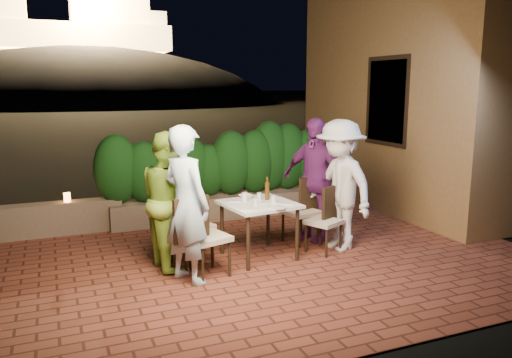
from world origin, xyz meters
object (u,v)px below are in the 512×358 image
dining_table (259,230)px  bowl (246,196)px  diner_green (169,200)px  chair_left_front (207,236)px  parapet_lamp (67,197)px  chair_left_back (191,225)px  beer_bottle (267,188)px  chair_right_back (301,210)px  diner_purple (314,179)px  diner_white (340,185)px  diner_blue (186,205)px  chair_right_front (324,220)px

dining_table → bowl: bearing=100.2°
diner_green → chair_left_front: bearing=-154.1°
parapet_lamp → chair_left_back: bearing=-54.5°
beer_bottle → parapet_lamp: beer_bottle is taller
chair_right_back → bowl: bearing=-11.6°
diner_purple → chair_left_front: bearing=-95.8°
chair_right_back → diner_white: (0.36, -0.47, 0.43)m
diner_blue → diner_white: bearing=-107.9°
beer_bottle → chair_left_back: size_ratio=0.31×
bowl → diner_purple: (1.13, 0.12, 0.14)m
chair_left_front → diner_purple: bearing=7.5°
beer_bottle → chair_left_back: (-1.05, 0.04, -0.41)m
diner_purple → diner_white: bearing=-17.9°
chair_right_front → diner_blue: (-2.00, -0.31, 0.47)m
bowl → diner_blue: 1.30m
chair_right_front → diner_blue: bearing=-16.7°
parapet_lamp → bowl: bearing=-39.1°
diner_green → diner_white: bearing=-102.3°
chair_left_front → parapet_lamp: size_ratio=7.15×
chair_right_front → chair_right_back: (-0.09, 0.51, 0.03)m
bowl → chair_left_front: bearing=-137.9°
chair_left_back → chair_right_front: 1.81m
chair_left_front → parapet_lamp: chair_left_front is taller
chair_left_front → diner_purple: size_ratio=0.55×
diner_purple → parapet_lamp: bearing=-145.8°
diner_white → dining_table: bearing=-104.6°
bowl → diner_purple: diner_purple is taller
beer_bottle → diner_green: bearing=178.6°
beer_bottle → diner_green: (-1.32, 0.03, -0.05)m
chair_right_front → bowl: bearing=-50.9°
chair_right_front → diner_blue: diner_blue is taller
diner_purple → chair_right_back: bearing=-104.7°
beer_bottle → diner_purple: bearing=20.0°
bowl → chair_right_back: size_ratio=0.19×
chair_left_back → diner_white: 2.11m
dining_table → diner_green: diner_green is taller
dining_table → parapet_lamp: (-2.31, 2.15, 0.20)m
diner_blue → diner_green: 0.59m
chair_right_front → beer_bottle: bearing=-43.9°
chair_left_back → parapet_lamp: chair_left_back is taller
chair_right_front → diner_purple: diner_purple is taller
beer_bottle → chair_right_back: size_ratio=0.33×
chair_right_front → diner_blue: 2.08m
chair_left_front → diner_green: diner_green is taller
chair_right_front → chair_right_back: chair_right_back is taller
chair_left_front → diner_blue: size_ratio=0.54×
bowl → chair_right_front: chair_right_front is taller
dining_table → chair_left_back: bearing=170.4°
parapet_lamp → diner_white: bearing=-32.8°
dining_table → chair_left_front: 0.92m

